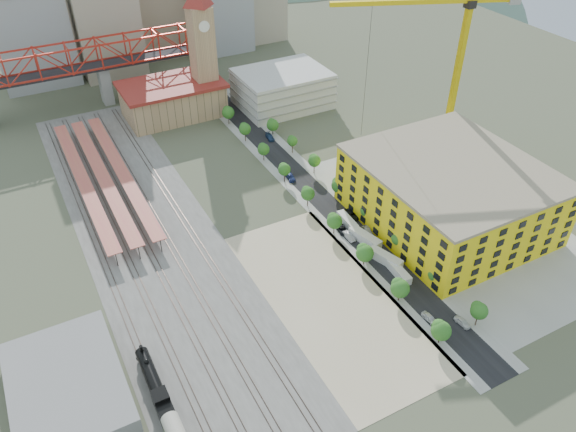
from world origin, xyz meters
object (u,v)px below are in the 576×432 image
site_trailer_d (347,222)px  site_trailer_b (385,258)px  construction_building (449,194)px  tower_crane (450,49)px  clock_tower (201,38)px  locomotive (156,388)px  site_trailer_c (365,238)px  car_0 (429,318)px  site_trailer_a (399,272)px

site_trailer_d → site_trailer_b: bearing=-87.2°
construction_building → tower_crane: bearing=55.7°
clock_tower → locomotive: 134.43m
site_trailer_c → site_trailer_d: 8.91m
car_0 → site_trailer_a: bearing=75.0°
clock_tower → locomotive: clock_tower is taller
site_trailer_b → site_trailer_a: bearing=-107.8°
clock_tower → locomotive: size_ratio=2.17×
site_trailer_c → clock_tower: bearing=81.1°
clock_tower → car_0: bearing=-87.8°
site_trailer_a → site_trailer_b: site_trailer_b is taller
construction_building → car_0: construction_building is taller
site_trailer_a → car_0: (-3.00, -15.89, -0.44)m
site_trailer_c → car_0: bearing=-109.1°
locomotive → site_trailer_a: (66.00, 5.59, -1.05)m
site_trailer_d → site_trailer_a: bearing=-87.2°
site_trailer_b → car_0: 21.97m
construction_building → site_trailer_b: size_ratio=5.16×
clock_tower → tower_crane: (55.59, -68.34, 8.55)m
tower_crane → car_0: 86.78m
site_trailer_a → site_trailer_c: size_ratio=0.85×
site_trailer_a → car_0: bearing=-97.2°
locomotive → site_trailer_b: size_ratio=2.44×
construction_building → site_trailer_c: 27.33m
site_trailer_c → site_trailer_b: bearing=-103.6°
site_trailer_c → tower_crane: bearing=17.8°
construction_building → site_trailer_d: 29.57m
site_trailer_a → site_trailer_d: size_ratio=0.98×
tower_crane → site_trailer_d: (-47.59, -20.20, -36.04)m
site_trailer_b → car_0: (-3.00, -21.75, -0.60)m
site_trailer_a → site_trailer_c: (0.00, 15.32, 0.21)m
site_trailer_b → locomotive: bearing=172.0°
locomotive → site_trailer_d: (66.00, 29.81, -1.02)m
locomotive → site_trailer_a: size_ratio=2.77×
clock_tower → site_trailer_d: size_ratio=5.89×
clock_tower → car_0: 131.75m
tower_crane → clock_tower: bearing=129.1°
clock_tower → car_0: clock_tower is taller
car_0 → tower_crane: bearing=45.7°
locomotive → site_trailer_a: 66.24m
car_0 → site_trailer_d: bearing=81.4°
site_trailer_a → site_trailer_d: 24.22m
site_trailer_c → site_trailer_d: (0.00, 8.91, -0.18)m
tower_crane → site_trailer_b: size_ratio=6.16×
site_trailer_d → site_trailer_c: bearing=-87.2°
tower_crane → site_trailer_b: tower_crane is taller
locomotive → tower_crane: 128.96m
tower_crane → site_trailer_a: 74.43m
tower_crane → site_trailer_c: (-47.59, -29.11, -35.86)m
tower_crane → site_trailer_a: (-47.59, -44.43, -36.06)m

